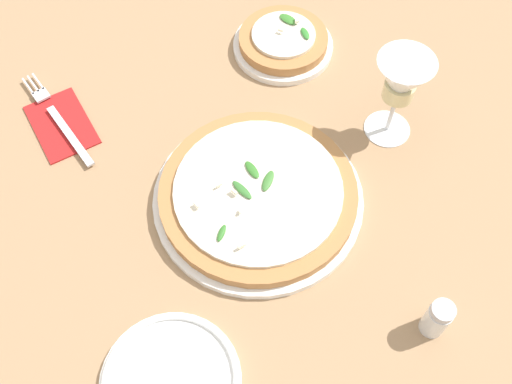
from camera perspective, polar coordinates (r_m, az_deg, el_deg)
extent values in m
plane|color=#9E7A56|center=(0.88, 0.48, -1.16)|extent=(6.00, 6.00, 0.00)
cylinder|color=white|center=(0.88, 0.00, -0.81)|extent=(0.31, 0.31, 0.01)
cylinder|color=#AD7542|center=(0.86, 0.00, -0.31)|extent=(0.29, 0.29, 0.02)
cylinder|color=silver|center=(0.85, 0.00, 0.10)|extent=(0.24, 0.24, 0.01)
ellipsoid|color=#377430|center=(0.85, -1.33, 0.21)|extent=(0.04, 0.01, 0.01)
ellipsoid|color=#3C7831|center=(0.86, 1.15, 1.09)|extent=(0.03, 0.04, 0.01)
ellipsoid|color=#347629|center=(0.87, -0.37, 2.15)|extent=(0.03, 0.02, 0.01)
ellipsoid|color=#327229|center=(0.82, -3.30, -3.92)|extent=(0.02, 0.03, 0.01)
cube|color=#EFE5C6|center=(0.83, -1.48, -1.78)|extent=(0.01, 0.01, 0.00)
cube|color=#EFE5C6|center=(0.84, -5.70, -1.23)|extent=(0.01, 0.00, 0.01)
cube|color=#EFE5C6|center=(0.85, -3.56, 0.68)|extent=(0.00, 0.01, 0.00)
cube|color=#EFE5C6|center=(0.84, -2.11, 0.03)|extent=(0.01, 0.01, 0.01)
cube|color=#EFE5C6|center=(0.80, -1.39, -5.13)|extent=(0.00, 0.01, 0.01)
cylinder|color=white|center=(1.07, 2.58, 13.70)|extent=(0.17, 0.17, 0.01)
cylinder|color=#AD7542|center=(1.06, 2.62, 14.27)|extent=(0.15, 0.15, 0.02)
cylinder|color=silver|center=(1.05, 2.64, 14.74)|extent=(0.11, 0.11, 0.01)
ellipsoid|color=#33832F|center=(1.05, 4.70, 14.83)|extent=(0.03, 0.02, 0.01)
ellipsoid|color=#397D2C|center=(1.07, 3.08, 16.12)|extent=(0.04, 0.02, 0.01)
cube|color=#EFE5C6|center=(1.06, 3.94, 15.87)|extent=(0.00, 0.01, 0.00)
cube|color=#EFE5C6|center=(1.04, 2.38, 15.14)|extent=(0.01, 0.01, 0.00)
cube|color=#EFE5C6|center=(1.06, 3.83, 16.00)|extent=(0.01, 0.01, 0.01)
cylinder|color=white|center=(0.98, 12.36, 5.93)|extent=(0.07, 0.07, 0.00)
cylinder|color=white|center=(0.95, 12.80, 7.33)|extent=(0.01, 0.01, 0.07)
cone|color=white|center=(0.89, 13.72, 10.29)|extent=(0.08, 0.08, 0.08)
cylinder|color=beige|center=(0.91, 13.45, 9.43)|extent=(0.05, 0.05, 0.03)
cube|color=#B21E1E|center=(1.01, -18.05, 6.17)|extent=(0.14, 0.10, 0.01)
cube|color=silver|center=(0.98, -17.30, 5.16)|extent=(0.14, 0.02, 0.00)
cube|color=silver|center=(1.05, -19.78, 8.67)|extent=(0.02, 0.03, 0.00)
cube|color=silver|center=(1.07, -20.03, 9.84)|extent=(0.04, 0.01, 0.00)
cube|color=silver|center=(1.07, -20.45, 9.60)|extent=(0.04, 0.01, 0.00)
cube|color=silver|center=(1.07, -20.87, 9.36)|extent=(0.04, 0.01, 0.00)
cylinder|color=white|center=(0.79, -8.11, -17.46)|extent=(0.18, 0.18, 0.01)
torus|color=white|center=(0.78, -8.18, -17.32)|extent=(0.17, 0.17, 0.01)
cylinder|color=silver|center=(0.81, 16.77, -11.59)|extent=(0.03, 0.03, 0.06)
cylinder|color=#B7B7BF|center=(0.78, 17.38, -10.75)|extent=(0.03, 0.03, 0.01)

